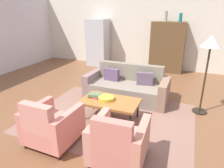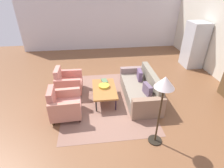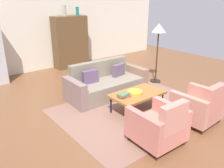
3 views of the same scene
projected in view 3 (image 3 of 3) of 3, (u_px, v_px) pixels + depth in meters
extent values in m
plane|color=brown|center=(128.00, 105.00, 5.53)|extent=(11.67, 11.67, 0.00)
cube|color=beige|center=(50.00, 28.00, 8.03)|extent=(9.73, 0.12, 2.80)
cube|color=#876152|center=(135.00, 109.00, 5.32)|extent=(3.40, 2.60, 0.01)
cube|color=gray|center=(107.00, 88.00, 6.02)|extent=(1.75, 0.91, 0.42)
cube|color=slate|center=(99.00, 76.00, 6.21)|extent=(1.74, 0.19, 0.86)
cube|color=#856752|center=(135.00, 77.00, 6.54)|extent=(0.19, 0.90, 0.62)
cube|color=gray|center=(75.00, 93.00, 5.43)|extent=(0.19, 0.90, 0.62)
cube|color=#5D4B5F|center=(118.00, 70.00, 6.22)|extent=(0.41, 0.19, 0.32)
cube|color=#5B4563|center=(90.00, 77.00, 5.70)|extent=(0.41, 0.15, 0.32)
cylinder|color=black|center=(111.00, 105.00, 5.12)|extent=(0.04, 0.04, 0.38)
cylinder|color=black|center=(145.00, 93.00, 5.73)|extent=(0.04, 0.04, 0.38)
cylinder|color=black|center=(128.00, 114.00, 4.71)|extent=(0.04, 0.04, 0.38)
cylinder|color=black|center=(162.00, 101.00, 5.32)|extent=(0.04, 0.04, 0.38)
cube|color=#9C622F|center=(137.00, 94.00, 5.14)|extent=(1.20, 0.70, 0.05)
cylinder|color=#382221|center=(129.00, 138.00, 4.18)|extent=(0.05, 0.05, 0.10)
cylinder|color=#372516|center=(155.00, 126.00, 4.56)|extent=(0.05, 0.05, 0.10)
cylinder|color=#322B19|center=(157.00, 157.00, 3.67)|extent=(0.05, 0.05, 0.10)
cylinder|color=#3B261C|center=(184.00, 142.00, 4.05)|extent=(0.05, 0.05, 0.10)
cube|color=tan|center=(157.00, 130.00, 4.04)|extent=(0.58, 0.82, 0.30)
cube|color=tan|center=(173.00, 126.00, 3.71)|extent=(0.56, 0.16, 0.78)
cube|color=#C37468|center=(143.00, 130.00, 3.81)|extent=(0.14, 0.80, 0.56)
cube|color=tan|center=(170.00, 118.00, 4.19)|extent=(0.14, 0.80, 0.56)
cylinder|color=#3A2D1C|center=(171.00, 118.00, 4.85)|extent=(0.05, 0.05, 0.10)
cylinder|color=#381C18|center=(189.00, 109.00, 5.26)|extent=(0.05, 0.05, 0.10)
cylinder|color=#312413|center=(201.00, 132.00, 4.36)|extent=(0.05, 0.05, 0.10)
cylinder|color=#3B2612|center=(219.00, 120.00, 4.78)|extent=(0.05, 0.05, 0.10)
cube|color=tan|center=(196.00, 110.00, 4.74)|extent=(0.59, 0.82, 0.30)
cube|color=tan|center=(213.00, 105.00, 4.42)|extent=(0.57, 0.16, 0.78)
cube|color=tan|center=(187.00, 110.00, 4.49)|extent=(0.15, 0.80, 0.56)
cube|color=tan|center=(205.00, 100.00, 4.90)|extent=(0.15, 0.80, 0.56)
cylinder|color=gold|center=(135.00, 92.00, 5.07)|extent=(0.34, 0.34, 0.07)
cube|color=#93373F|center=(124.00, 96.00, 4.95)|extent=(0.30, 0.24, 0.03)
cube|color=#50764A|center=(124.00, 95.00, 4.94)|extent=(0.30, 0.23, 0.02)
cube|color=#52714B|center=(124.00, 94.00, 4.93)|extent=(0.29, 0.21, 0.03)
cube|color=brown|center=(70.00, 42.00, 8.29)|extent=(1.20, 0.50, 1.80)
cube|color=#3D2425|center=(59.00, 42.00, 8.31)|extent=(0.56, 0.01, 1.51)
cube|color=#3F331A|center=(74.00, 40.00, 8.65)|extent=(0.56, 0.01, 1.51)
cylinder|color=#A99F8F|center=(64.00, 11.00, 7.82)|extent=(0.12, 0.12, 0.35)
cylinder|color=#166D68|center=(77.00, 11.00, 8.13)|extent=(0.11, 0.11, 0.29)
cylinder|color=black|center=(155.00, 81.00, 7.08)|extent=(0.32, 0.32, 0.03)
cylinder|color=#362616|center=(157.00, 57.00, 6.82)|extent=(0.04, 0.04, 1.45)
cone|color=silver|center=(159.00, 28.00, 6.52)|extent=(0.40, 0.40, 0.24)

